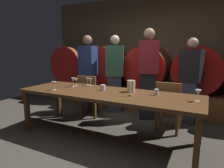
{
  "coord_description": "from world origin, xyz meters",
  "views": [
    {
      "loc": [
        1.32,
        -2.27,
        1.42
      ],
      "look_at": [
        -0.12,
        0.58,
        0.83
      ],
      "focal_mm": 30.99,
      "sensor_mm": 36.0,
      "label": 1
    }
  ],
  "objects": [
    {
      "name": "chair_right",
      "position": [
        0.76,
        0.98,
        0.49
      ],
      "size": [
        0.4,
        0.4,
        0.88
      ],
      "rotation": [
        0.0,
        0.0,
        3.14
      ],
      "color": "brown",
      "rests_on": "ground"
    },
    {
      "name": "candle_center",
      "position": [
        0.34,
        0.25,
        0.81
      ],
      "size": [
        0.05,
        0.05,
        0.22
      ],
      "color": "olive",
      "rests_on": "dining_table"
    },
    {
      "name": "dining_table",
      "position": [
        -0.08,
        0.32,
        0.69
      ],
      "size": [
        2.86,
        0.91,
        0.75
      ],
      "color": "#4C2D16",
      "rests_on": "ground"
    },
    {
      "name": "wine_glass_left",
      "position": [
        -0.85,
        0.57,
        0.85
      ],
      "size": [
        0.07,
        0.07,
        0.13
      ],
      "color": "silver",
      "rests_on": "dining_table"
    },
    {
      "name": "guest_far_right",
      "position": [
        1.02,
        1.58,
        0.82
      ],
      "size": [
        0.43,
        0.33,
        1.62
      ],
      "rotation": [
        0.0,
        0.0,
        2.87
      ],
      "color": "#33384C",
      "rests_on": "ground"
    },
    {
      "name": "wine_barrel_center",
      "position": [
        0.03,
        2.18,
        0.98
      ],
      "size": [
        0.98,
        0.83,
        0.98
      ],
      "color": "brown",
      "rests_on": "barrel_shelf"
    },
    {
      "name": "wine_glass_center_left",
      "position": [
        -0.82,
        0.44,
        0.87
      ],
      "size": [
        0.07,
        0.07,
        0.16
      ],
      "color": "white",
      "rests_on": "dining_table"
    },
    {
      "name": "back_wall",
      "position": [
        0.0,
        2.73,
        1.36
      ],
      "size": [
        5.82,
        0.24,
        2.72
      ],
      "primitive_type": "cube",
      "color": "brown",
      "rests_on": "ground"
    },
    {
      "name": "wine_barrel_left",
      "position": [
        -1.07,
        2.18,
        0.98
      ],
      "size": [
        0.98,
        0.83,
        0.98
      ],
      "color": "#513319",
      "rests_on": "barrel_shelf"
    },
    {
      "name": "pitcher",
      "position": [
        0.25,
        0.52,
        0.84
      ],
      "size": [
        0.13,
        0.13,
        0.18
      ],
      "color": "beige",
      "rests_on": "dining_table"
    },
    {
      "name": "ground_plane",
      "position": [
        0.0,
        0.0,
        0.0
      ],
      "size": [
        7.56,
        7.56,
        0.0
      ],
      "primitive_type": "plane",
      "color": "#3F3A33"
    },
    {
      "name": "wine_glass_far_right",
      "position": [
        1.22,
        0.38,
        0.86
      ],
      "size": [
        0.08,
        0.08,
        0.15
      ],
      "color": "white",
      "rests_on": "dining_table"
    },
    {
      "name": "chair_left",
      "position": [
        -0.89,
        1.04,
        0.49
      ],
      "size": [
        0.45,
        0.45,
        0.88
      ],
      "rotation": [
        0.0,
        0.0,
        3.28
      ],
      "color": "brown",
      "rests_on": "ground"
    },
    {
      "name": "wine_glass_center_right",
      "position": [
        -0.7,
        0.71,
        0.85
      ],
      "size": [
        0.07,
        0.07,
        0.14
      ],
      "color": "silver",
      "rests_on": "dining_table"
    },
    {
      "name": "wine_glass_right",
      "position": [
        -0.61,
        0.68,
        0.84
      ],
      "size": [
        0.06,
        0.06,
        0.14
      ],
      "color": "silver",
      "rests_on": "dining_table"
    },
    {
      "name": "wine_barrel_right",
      "position": [
        1.1,
        2.18,
        0.98
      ],
      "size": [
        0.98,
        0.83,
        0.98
      ],
      "color": "brown",
      "rests_on": "barrel_shelf"
    },
    {
      "name": "guest_center_right",
      "position": [
        0.24,
        1.45,
        0.93
      ],
      "size": [
        0.44,
        0.36,
        1.81
      ],
      "rotation": [
        0.0,
        0.0,
        3.51
      ],
      "color": "black",
      "rests_on": "ground"
    },
    {
      "name": "barrel_shelf",
      "position": [
        0.0,
        2.18,
        0.25
      ],
      "size": [
        5.23,
        0.9,
        0.5
      ],
      "primitive_type": "cube",
      "color": "brown",
      "rests_on": "ground"
    },
    {
      "name": "guest_center_left",
      "position": [
        -0.55,
        1.57,
        0.88
      ],
      "size": [
        0.44,
        0.36,
        1.71
      ],
      "rotation": [
        0.0,
        0.0,
        3.51
      ],
      "color": "#33384C",
      "rests_on": "ground"
    },
    {
      "name": "cup_left",
      "position": [
        -0.2,
        0.41,
        0.8
      ],
      "size": [
        0.08,
        0.08,
        0.09
      ],
      "primitive_type": "cylinder",
      "color": "silver",
      "rests_on": "dining_table"
    },
    {
      "name": "wine_barrel_far_left",
      "position": [
        -2.15,
        2.18,
        0.98
      ],
      "size": [
        0.98,
        0.83,
        0.98
      ],
      "color": "brown",
      "rests_on": "barrel_shelf"
    },
    {
      "name": "cup_right",
      "position": [
        0.66,
        0.48,
        0.79
      ],
      "size": [
        0.06,
        0.06,
        0.09
      ],
      "primitive_type": "cylinder",
      "color": "silver",
      "rests_on": "dining_table"
    },
    {
      "name": "wine_glass_far_left",
      "position": [
        -0.92,
        0.07,
        0.85
      ],
      "size": [
        0.07,
        0.07,
        0.14
      ],
      "color": "white",
      "rests_on": "dining_table"
    },
    {
      "name": "guest_far_left",
      "position": [
        -1.13,
        1.39,
        0.88
      ],
      "size": [
        0.39,
        0.26,
        1.71
      ],
      "rotation": [
        0.0,
        0.0,
        3.08
      ],
      "color": "#33384C",
      "rests_on": "ground"
    }
  ]
}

